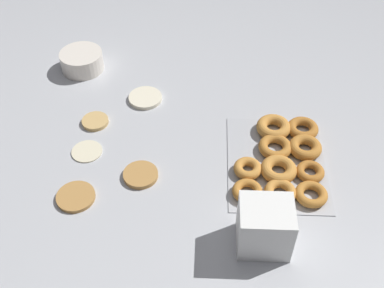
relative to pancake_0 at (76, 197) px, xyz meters
The scene contains 9 objects.
ground_plane 0.30m from the pancake_0, 40.14° to the right, with size 3.00×3.00×0.00m, color #B2B5BA.
pancake_0 is the anchor object (origin of this frame).
pancake_1 0.47m from the pancake_0, 18.91° to the right, with size 0.12×0.12×0.01m, color beige.
pancake_2 0.18m from the pancake_0, ahead, with size 0.10×0.10×0.01m, color beige.
pancake_3 0.20m from the pancake_0, 63.23° to the right, with size 0.11×0.11×0.01m, color #B27F42.
pancake_4 0.32m from the pancake_0, ahead, with size 0.09×0.09×0.01m, color tan.
donut_tray 0.63m from the pancake_0, 74.95° to the right, with size 0.39×0.30×0.04m.
batter_bowl 0.63m from the pancake_0, ahead, with size 0.16×0.16×0.07m.
container_stack 0.55m from the pancake_0, 103.74° to the right, with size 0.12×0.14×0.15m.
Camera 1 is at (-1.07, -0.18, 1.10)m, focal length 45.00 mm.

